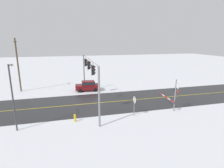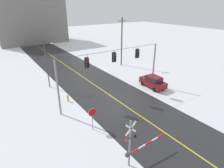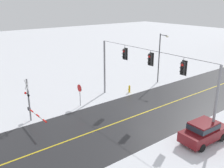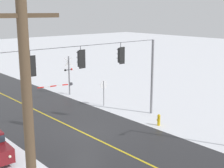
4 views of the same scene
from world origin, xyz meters
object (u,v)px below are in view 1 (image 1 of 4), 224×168
stop_sign (134,102)px  railroad_crossing (174,95)px  utility_pole (18,65)px  streetlamp_near (13,91)px  parked_car_maroon (88,86)px  fire_hydrant (75,118)px

stop_sign → railroad_crossing: 5.40m
stop_sign → utility_pole: (14.66, 15.07, 2.89)m
streetlamp_near → railroad_crossing: bearing=-87.9°
parked_car_maroon → streetlamp_near: 15.16m
streetlamp_near → utility_pole: (14.85, 2.72, 0.69)m
streetlamp_near → fire_hydrant: 6.59m
railroad_crossing → fire_hydrant: railroad_crossing is taller
parked_car_maroon → utility_pole: (2.65, 11.21, 3.65)m
fire_hydrant → utility_pole: utility_pole is taller
utility_pole → fire_hydrant: bearing=-150.1°
railroad_crossing → parked_car_maroon: (11.54, 9.24, -1.03)m
stop_sign → streetlamp_near: bearing=90.9°
railroad_crossing → fire_hydrant: (-0.30, 12.13, -1.52)m
stop_sign → fire_hydrant: 6.87m
railroad_crossing → parked_car_maroon: 14.82m
parked_car_maroon → fire_hydrant: bearing=166.3°
stop_sign → utility_pole: size_ratio=0.26×
railroad_crossing → utility_pole: size_ratio=0.46×
parked_car_maroon → streetlamp_near: streetlamp_near is taller
streetlamp_near → fire_hydrant: (0.36, -5.60, -3.45)m
utility_pole → streetlamp_near: bearing=-169.6°
parked_car_maroon → streetlamp_near: size_ratio=0.66×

